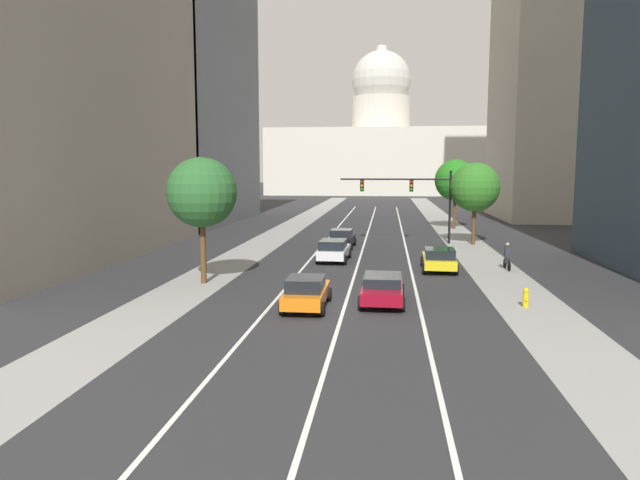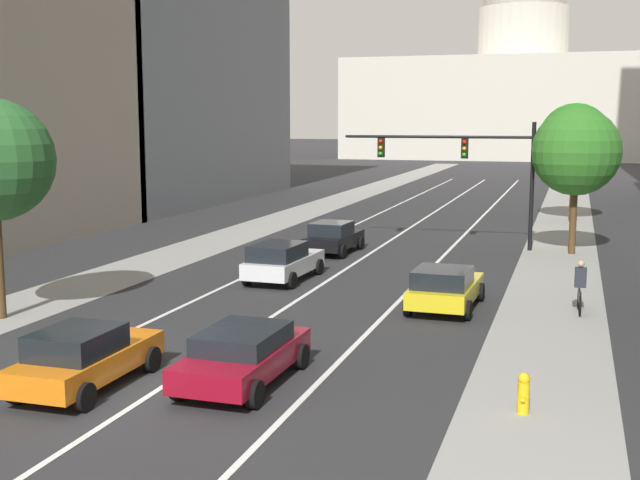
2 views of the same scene
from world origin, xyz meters
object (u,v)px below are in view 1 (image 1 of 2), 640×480
(traffic_signal_mast, at_px, (413,192))
(car_black, at_px, (342,238))
(car_yellow, at_px, (439,259))
(cyclist, at_px, (507,256))
(car_white, at_px, (334,250))
(street_tree_near_right, at_px, (455,180))
(fire_hydrant, at_px, (526,297))
(street_tree_mid_right, at_px, (475,187))
(car_crimson, at_px, (382,288))
(street_tree_mid_left, at_px, (202,193))
(capitol_building, at_px, (380,150))
(car_orange, at_px, (306,292))

(traffic_signal_mast, bearing_deg, car_black, -147.90)
(car_yellow, height_order, cyclist, cyclist)
(car_white, distance_m, street_tree_near_right, 25.78)
(car_white, height_order, street_tree_near_right, street_tree_near_right)
(fire_hydrant, height_order, street_tree_mid_right, street_tree_mid_right)
(street_tree_near_right, bearing_deg, car_crimson, -101.61)
(car_crimson, distance_m, traffic_signal_mast, 22.93)
(car_yellow, bearing_deg, street_tree_mid_left, 113.75)
(car_white, distance_m, cyclist, 11.23)
(car_white, distance_m, street_tree_mid_right, 15.26)
(car_crimson, distance_m, car_black, 19.25)
(capitol_building, xyz_separation_m, traffic_signal_mast, (4.00, -98.43, -6.69))
(car_black, bearing_deg, fire_hydrant, -150.18)
(car_yellow, bearing_deg, traffic_signal_mast, 6.13)
(car_yellow, xyz_separation_m, car_black, (-6.78, 9.91, 0.02))
(car_orange, height_order, fire_hydrant, car_orange)
(traffic_signal_mast, bearing_deg, cyclist, -67.10)
(capitol_building, height_order, car_orange, capitol_building)
(traffic_signal_mast, distance_m, cyclist, 14.14)
(car_white, bearing_deg, traffic_signal_mast, -26.24)
(capitol_building, xyz_separation_m, fire_hydrant, (8.18, -121.05, -10.54))
(car_orange, distance_m, street_tree_near_right, 38.27)
(car_black, xyz_separation_m, traffic_signal_mast, (5.70, 3.57, 3.55))
(car_black, bearing_deg, street_tree_mid_right, -71.26)
(car_crimson, relative_size, street_tree_mid_left, 0.65)
(car_black, relative_size, street_tree_mid_right, 0.62)
(car_white, height_order, street_tree_mid_right, street_tree_mid_right)
(fire_hydrant, bearing_deg, street_tree_near_right, 88.81)
(street_tree_mid_left, bearing_deg, car_orange, -38.39)
(traffic_signal_mast, relative_size, fire_hydrant, 10.22)
(car_white, height_order, car_crimson, car_white)
(car_white, bearing_deg, car_orange, -177.80)
(fire_hydrant, bearing_deg, capitol_building, 93.86)
(street_tree_mid_left, distance_m, street_tree_mid_right, 25.17)
(fire_hydrant, bearing_deg, cyclist, 83.40)
(car_yellow, xyz_separation_m, cyclist, (4.25, 0.85, 0.10))
(car_crimson, xyz_separation_m, street_tree_near_right, (7.21, 35.09, 4.35))
(car_yellow, height_order, street_tree_mid_right, street_tree_mid_right)
(car_orange, distance_m, fire_hydrant, 9.97)
(car_yellow, relative_size, car_black, 1.03)
(car_white, relative_size, cyclist, 2.59)
(capitol_building, bearing_deg, street_tree_mid_right, -84.79)
(car_yellow, bearing_deg, cyclist, -77.17)
(cyclist, distance_m, street_tree_near_right, 25.55)
(car_crimson, xyz_separation_m, street_tree_mid_left, (-9.81, 3.65, 4.25))
(car_yellow, height_order, traffic_signal_mast, traffic_signal_mast)
(car_orange, bearing_deg, street_tree_mid_left, 51.49)
(street_tree_mid_left, bearing_deg, capitol_building, 86.05)
(car_white, xyz_separation_m, fire_hydrant, (9.88, -12.08, -0.33))
(street_tree_near_right, bearing_deg, fire_hydrant, -91.19)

